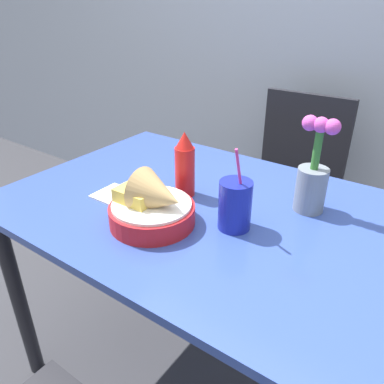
% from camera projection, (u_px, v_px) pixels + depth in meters
% --- Properties ---
extents(ground_plane, '(12.00, 12.00, 0.00)m').
position_uv_depth(ground_plane, '(210.00, 378.00, 1.42)').
color(ground_plane, '#38383D').
extents(dining_table, '(1.27, 0.82, 0.74)m').
position_uv_depth(dining_table, '(215.00, 236.00, 1.12)').
color(dining_table, '#334C9E').
rests_on(dining_table, ground_plane).
extents(chair_far_window, '(0.40, 0.40, 0.91)m').
position_uv_depth(chair_far_window, '(293.00, 177.00, 1.75)').
color(chair_far_window, black).
rests_on(chair_far_window, ground_plane).
extents(food_basket, '(0.23, 0.23, 0.15)m').
position_uv_depth(food_basket, '(154.00, 206.00, 0.98)').
color(food_basket, red).
rests_on(food_basket, dining_table).
extents(ketchup_bottle, '(0.06, 0.06, 0.20)m').
position_uv_depth(ketchup_bottle, '(185.00, 165.00, 1.11)').
color(ketchup_bottle, red).
rests_on(ketchup_bottle, dining_table).
extents(drink_cup, '(0.09, 0.09, 0.23)m').
position_uv_depth(drink_cup, '(235.00, 206.00, 0.96)').
color(drink_cup, '#192399').
rests_on(drink_cup, dining_table).
extents(flower_vase, '(0.10, 0.08, 0.27)m').
position_uv_depth(flower_vase, '(313.00, 177.00, 1.03)').
color(flower_vase, gray).
rests_on(flower_vase, dining_table).
extents(napkin, '(0.14, 0.11, 0.01)m').
position_uv_depth(napkin, '(118.00, 196.00, 1.14)').
color(napkin, white).
rests_on(napkin, dining_table).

